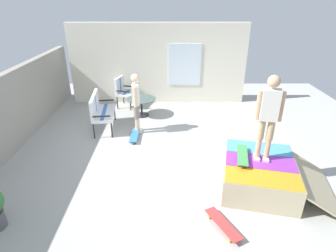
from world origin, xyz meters
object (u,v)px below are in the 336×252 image
(patio_bench, at_px, (100,109))
(patio_table, at_px, (141,104))
(skateboard_by_bench, at_px, (134,135))
(skateboard_spare, at_px, (223,224))
(person_skater, at_px, (269,113))
(person_watching, at_px, (136,99))
(patio_chair_near_house, at_px, (123,89))
(skate_ramp, at_px, (260,174))
(skateboard_on_ramp, at_px, (242,155))

(patio_bench, xyz_separation_m, patio_table, (0.97, -1.08, -0.21))
(skateboard_by_bench, height_order, skateboard_spare, same)
(skateboard_spare, bearing_deg, person_skater, -37.09)
(person_watching, xyz_separation_m, person_skater, (-2.32, -2.68, 0.58))
(skateboard_by_bench, bearing_deg, patio_chair_near_house, 14.52)
(skate_ramp, relative_size, patio_chair_near_house, 2.35)
(person_watching, height_order, skateboard_spare, person_watching)
(skate_ramp, xyz_separation_m, patio_chair_near_house, (4.40, 3.34, 0.33))
(patio_table, relative_size, skateboard_spare, 1.12)
(patio_table, bearing_deg, person_skater, -142.66)
(patio_chair_near_house, distance_m, person_skater, 5.53)
(skate_ramp, height_order, patio_bench, patio_bench)
(patio_table, xyz_separation_m, skateboard_on_ramp, (-3.48, -2.29, 0.24))
(patio_chair_near_house, bearing_deg, person_watching, -161.53)
(skateboard_on_ramp, bearing_deg, person_skater, -91.30)
(skateboard_by_bench, bearing_deg, skate_ramp, -126.69)
(skateboard_by_bench, bearing_deg, skateboard_spare, -150.45)
(patio_table, xyz_separation_m, person_watching, (-1.17, 0.02, 0.56))
(patio_bench, xyz_separation_m, person_watching, (-0.20, -1.06, 0.35))
(patio_chair_near_house, distance_m, patio_table, 1.08)
(patio_bench, height_order, skateboard_spare, patio_bench)
(person_skater, bearing_deg, patio_chair_near_house, 37.87)
(skateboard_on_ramp, bearing_deg, skate_ramp, -105.95)
(patio_chair_near_house, height_order, skateboard_by_bench, patio_chair_near_house)
(skate_ramp, distance_m, person_watching, 3.68)
(skate_ramp, bearing_deg, skateboard_spare, 140.72)
(patio_table, xyz_separation_m, person_skater, (-3.49, -2.66, 1.14))
(skateboard_spare, bearing_deg, person_watching, 26.19)
(person_watching, height_order, skateboard_by_bench, person_watching)
(patio_bench, distance_m, skateboard_on_ramp, 4.20)
(person_skater, xyz_separation_m, skateboard_spare, (-1.24, 0.93, -1.46))
(person_skater, bearing_deg, skate_ramp, 178.06)
(skate_ramp, relative_size, person_skater, 1.42)
(patio_table, bearing_deg, skateboard_on_ramp, -146.68)
(patio_bench, height_order, skateboard_by_bench, patio_bench)
(skate_ramp, bearing_deg, patio_bench, 54.97)
(patio_table, xyz_separation_m, skateboard_spare, (-4.73, -1.73, -0.32))
(patio_bench, relative_size, skateboard_on_ramp, 1.58)
(skate_ramp, height_order, skateboard_spare, skate_ramp)
(skate_ramp, bearing_deg, patio_table, 36.54)
(skate_ramp, xyz_separation_m, skateboard_spare, (-1.14, 0.93, -0.19))
(patio_table, bearing_deg, person_watching, 178.96)
(patio_table, height_order, skateboard_spare, patio_table)
(skateboard_spare, bearing_deg, patio_bench, 36.77)
(skate_ramp, distance_m, person_skater, 1.27)
(patio_chair_near_house, bearing_deg, patio_bench, 167.34)
(patio_chair_near_house, bearing_deg, skateboard_on_ramp, -145.31)
(patio_bench, relative_size, skateboard_spare, 1.61)
(person_watching, bearing_deg, skateboard_by_bench, 172.96)
(person_watching, relative_size, skateboard_spare, 2.06)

